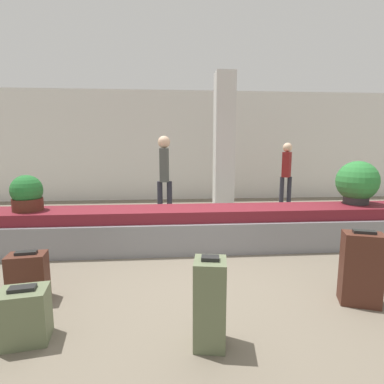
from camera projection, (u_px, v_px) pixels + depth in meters
ground_plane at (201, 283)px, 3.53m from camera, size 18.00×18.00×0.00m
back_wall at (180, 146)px, 8.90m from camera, size 18.00×0.06×3.20m
carousel at (192, 229)px, 4.73m from camera, size 7.83×0.85×0.64m
pillar at (224, 146)px, 6.74m from camera, size 0.43×0.43×3.20m
suitcase_0 at (25, 316)px, 2.44m from camera, size 0.40×0.33×0.48m
suitcase_1 at (210, 303)px, 2.37m from camera, size 0.29×0.30×0.75m
suitcase_2 at (28, 277)px, 3.09m from camera, size 0.40×0.28×0.54m
suitcase_3 at (361, 269)px, 3.01m from camera, size 0.43×0.34×0.77m
potted_plant_0 at (27, 194)px, 4.45m from camera, size 0.45×0.45×0.53m
potted_plant_1 at (357, 183)px, 4.97m from camera, size 0.67×0.67×0.72m
traveler_0 at (286, 169)px, 7.73m from camera, size 0.33×0.37×1.68m
traveler_1 at (164, 170)px, 6.21m from camera, size 0.31×0.33×1.81m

